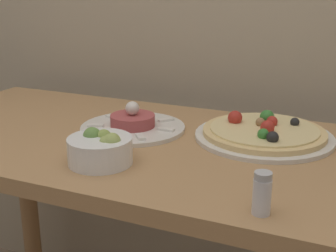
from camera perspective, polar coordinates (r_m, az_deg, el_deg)
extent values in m
cube|color=#AD7F51|center=(1.09, -1.29, -2.69)|extent=(1.36, 0.61, 0.03)
cylinder|color=#AD7F51|center=(1.74, -16.66, -8.82)|extent=(0.06, 0.06, 0.72)
cylinder|color=silver|center=(1.12, 11.59, -1.27)|extent=(0.32, 0.32, 0.01)
cylinder|color=#E5C17F|center=(1.11, 11.63, -0.73)|extent=(0.29, 0.29, 0.01)
cylinder|color=beige|center=(1.11, 11.65, -0.33)|extent=(0.25, 0.25, 0.00)
sphere|color=#387F33|center=(1.04, 11.54, -0.98)|extent=(0.03, 0.03, 0.03)
sphere|color=#B22D23|center=(1.13, 12.56, 0.53)|extent=(0.03, 0.03, 0.03)
sphere|color=black|center=(1.15, 15.20, 0.46)|extent=(0.02, 0.02, 0.02)
sphere|color=#B22D23|center=(1.08, 12.03, -0.15)|extent=(0.03, 0.03, 0.03)
sphere|color=#B22D23|center=(1.14, 8.17, 1.00)|extent=(0.04, 0.04, 0.04)
sphere|color=#997047|center=(1.13, 11.19, 0.44)|extent=(0.02, 0.02, 0.02)
sphere|color=#387F33|center=(1.16, 11.98, 1.06)|extent=(0.04, 0.04, 0.04)
sphere|color=black|center=(1.02, 12.64, -1.36)|extent=(0.03, 0.03, 0.03)
cylinder|color=silver|center=(1.16, -4.31, -0.24)|extent=(0.26, 0.26, 0.01)
cylinder|color=#A84747|center=(1.15, -4.33, 0.68)|extent=(0.11, 0.11, 0.03)
sphere|color=silver|center=(1.14, -4.37, 2.18)|extent=(0.03, 0.03, 0.03)
cube|color=white|center=(1.12, -0.15, -0.44)|extent=(0.04, 0.02, 0.01)
cube|color=white|center=(1.19, -0.27, 0.76)|extent=(0.04, 0.04, 0.01)
cube|color=white|center=(1.24, -3.22, 1.41)|extent=(0.02, 0.04, 0.01)
cube|color=white|center=(1.23, -6.86, 1.13)|extent=(0.04, 0.03, 0.01)
cube|color=white|center=(1.16, -8.84, 0.09)|extent=(0.04, 0.03, 0.01)
cube|color=white|center=(1.09, -7.46, -1.04)|extent=(0.02, 0.04, 0.01)
cube|color=white|center=(1.07, -3.40, -1.31)|extent=(0.04, 0.04, 0.01)
cylinder|color=white|center=(0.96, -8.27, -2.97)|extent=(0.13, 0.13, 0.05)
sphere|color=#A3B25B|center=(0.93, -6.84, -1.90)|extent=(0.04, 0.04, 0.04)
sphere|color=#8EA34C|center=(0.96, -7.83, -1.32)|extent=(0.03, 0.03, 0.03)
sphere|color=#A3B25B|center=(0.93, -7.55, -1.99)|extent=(0.03, 0.03, 0.03)
sphere|color=#8EA34C|center=(0.94, -6.92, -1.71)|extent=(0.03, 0.03, 0.03)
sphere|color=#668E42|center=(0.97, -9.22, -1.22)|extent=(0.04, 0.04, 0.04)
cylinder|color=silver|center=(0.76, 11.36, -8.44)|extent=(0.03, 0.03, 0.06)
cylinder|color=#B2B2B7|center=(0.75, 11.53, -5.97)|extent=(0.03, 0.03, 0.01)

